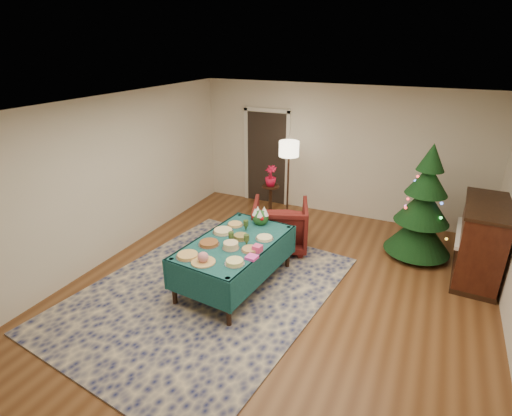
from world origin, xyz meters
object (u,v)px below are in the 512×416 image
at_px(armchair, 280,223).
at_px(potted_plant, 271,180).
at_px(christmas_tree, 423,208).
at_px(gift_box, 257,249).
at_px(floor_lamp, 289,154).
at_px(buffet_table, 235,250).
at_px(piano, 480,242).
at_px(side_table, 270,201).

relative_size(armchair, potted_plant, 2.24).
xyz_separation_m(armchair, christmas_tree, (2.27, 0.73, 0.41)).
height_order(gift_box, christmas_tree, christmas_tree).
xyz_separation_m(gift_box, floor_lamp, (-0.61, 2.83, 0.61)).
xyz_separation_m(floor_lamp, christmas_tree, (2.61, -0.56, -0.50)).
height_order(buffet_table, piano, piano).
distance_m(buffet_table, side_table, 2.75).
bearing_deg(floor_lamp, side_table, -178.40).
relative_size(floor_lamp, side_table, 2.49).
bearing_deg(potted_plant, armchair, -60.42).
distance_m(christmas_tree, piano, 0.99).
bearing_deg(floor_lamp, buffet_table, -86.30).
bearing_deg(gift_box, side_table, 109.30).
bearing_deg(christmas_tree, side_table, 169.60).
relative_size(gift_box, potted_plant, 0.27).
relative_size(side_table, christmas_tree, 0.33).
distance_m(floor_lamp, christmas_tree, 2.72).
height_order(buffet_table, potted_plant, potted_plant).
height_order(gift_box, potted_plant, potted_plant).
xyz_separation_m(potted_plant, christmas_tree, (2.99, -0.55, 0.11)).
bearing_deg(piano, side_table, 167.23).
distance_m(buffet_table, armchair, 1.42).
bearing_deg(side_table, potted_plant, 0.00).
bearing_deg(christmas_tree, gift_box, -131.52).
relative_size(christmas_tree, piano, 1.37).
xyz_separation_m(buffet_table, piano, (3.33, 1.80, 0.01)).
relative_size(floor_lamp, christmas_tree, 0.82).
distance_m(armchair, piano, 3.19).
xyz_separation_m(buffet_table, christmas_tree, (2.44, 2.13, 0.30)).
bearing_deg(potted_plant, christmas_tree, -10.40).
relative_size(buffet_table, armchair, 2.07).
height_order(floor_lamp, side_table, floor_lamp).
relative_size(gift_box, christmas_tree, 0.06).
bearing_deg(floor_lamp, gift_box, -77.91).
bearing_deg(gift_box, potted_plant, 109.30).
xyz_separation_m(armchair, floor_lamp, (-0.35, 1.29, 0.91)).
height_order(gift_box, side_table, gift_box).
distance_m(floor_lamp, potted_plant, 0.72).
height_order(buffet_table, floor_lamp, floor_lamp).
distance_m(side_table, christmas_tree, 3.10).
height_order(armchair, christmas_tree, christmas_tree).
relative_size(floor_lamp, piano, 1.13).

